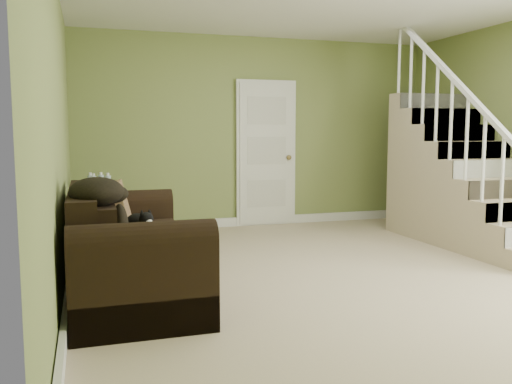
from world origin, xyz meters
TOP-DOWN VIEW (x-y plane):
  - floor at (0.00, 0.00)m, footprint 5.00×5.50m
  - wall_back at (0.00, 2.75)m, footprint 5.00×0.04m
  - wall_left at (-2.50, 0.00)m, footprint 0.04×5.50m
  - baseboard_back at (0.00, 2.72)m, footprint 5.00×0.04m
  - baseboard_left at (-2.47, 0.00)m, footprint 0.04×5.50m
  - door at (0.10, 2.71)m, footprint 0.86×0.12m
  - staircase at (1.99, 0.97)m, footprint 1.00×2.51m
  - sofa at (-2.02, -0.04)m, footprint 0.94×2.19m
  - side_table at (-2.15, 1.80)m, footprint 0.61×0.61m
  - cat at (-1.91, 0.02)m, footprint 0.30×0.47m
  - banana at (-1.92, -0.25)m, footprint 0.15×0.16m
  - throw_pillow at (-2.02, 0.59)m, footprint 0.25×0.43m
  - throw_blanket at (-2.24, -0.54)m, footprint 0.44×0.54m

SIDE VIEW (x-z plane):
  - floor at x=0.00m, z-range -0.01..0.01m
  - baseboard_back at x=0.00m, z-range 0.00..0.12m
  - baseboard_left at x=-2.47m, z-range 0.00..0.12m
  - side_table at x=-2.15m, z-range -0.10..0.75m
  - sofa at x=-2.02m, z-range -0.10..0.76m
  - banana at x=-1.92m, z-range 0.47..0.52m
  - cat at x=-1.91m, z-range 0.44..0.67m
  - staircase at x=1.99m, z-range -0.77..2.05m
  - throw_pillow at x=-2.02m, z-range 0.44..0.87m
  - throw_blanket at x=-2.24m, z-range 0.79..1.00m
  - door at x=0.10m, z-range 0.00..2.02m
  - wall_back at x=0.00m, z-range 0.00..2.60m
  - wall_left at x=-2.50m, z-range 0.00..2.60m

